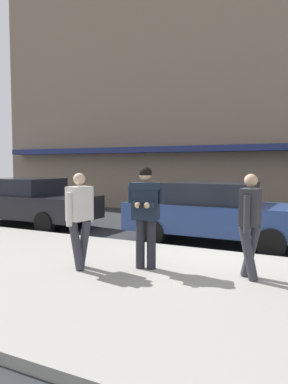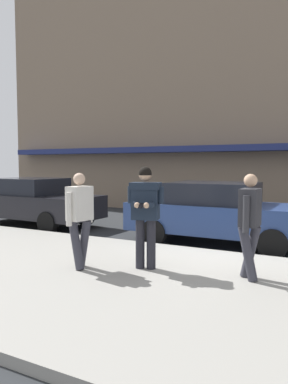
# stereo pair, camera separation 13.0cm
# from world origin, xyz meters

# --- Properties ---
(ground_plane) EXTENTS (80.00, 80.00, 0.00)m
(ground_plane) POSITION_xyz_m (0.00, 0.00, 0.00)
(ground_plane) COLOR #2B2D30
(sidewalk) EXTENTS (32.00, 5.30, 0.14)m
(sidewalk) POSITION_xyz_m (1.00, -2.85, 0.07)
(sidewalk) COLOR #99968E
(sidewalk) RESTS_ON ground
(curb_paint_line) EXTENTS (28.00, 0.12, 0.01)m
(curb_paint_line) POSITION_xyz_m (1.00, 0.05, 0.00)
(curb_paint_line) COLOR silver
(curb_paint_line) RESTS_ON ground
(parked_sedan_near) EXTENTS (4.54, 2.02, 1.54)m
(parked_sedan_near) POSITION_xyz_m (-6.51, 0.97, 0.79)
(parked_sedan_near) COLOR black
(parked_sedan_near) RESTS_ON ground
(parked_sedan_mid) EXTENTS (4.51, 1.95, 1.54)m
(parked_sedan_mid) POSITION_xyz_m (-0.37, 1.00, 0.79)
(parked_sedan_mid) COLOR navy
(parked_sedan_mid) RESTS_ON ground
(man_texting_on_phone) EXTENTS (0.63, 0.64, 1.81)m
(man_texting_on_phone) POSITION_xyz_m (-0.71, -2.21, 1.25)
(man_texting_on_phone) COLOR #23232B
(man_texting_on_phone) RESTS_ON sidewalk
(pedestrian_in_light_coat) EXTENTS (0.37, 0.59, 1.70)m
(pedestrian_in_light_coat) POSITION_xyz_m (-1.76, -2.73, 1.11)
(pedestrian_in_light_coat) COLOR #33333D
(pedestrian_in_light_coat) RESTS_ON sidewalk
(pedestrian_with_bag) EXTENTS (0.33, 0.72, 1.70)m
(pedestrian_with_bag) POSITION_xyz_m (1.04, -1.94, 1.11)
(pedestrian_with_bag) COLOR #33333D
(pedestrian_with_bag) RESTS_ON sidewalk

